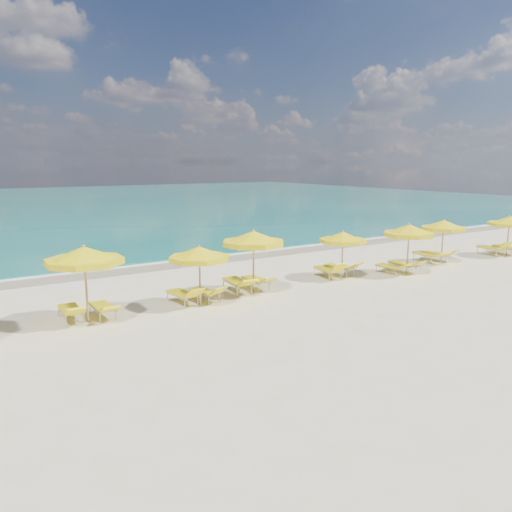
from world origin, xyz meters
TOP-DOWN VIEW (x-y plane):
  - ground_plane at (0.00, 0.00)m, footprint 120.00×120.00m
  - ocean at (0.00, 48.00)m, footprint 120.00×80.00m
  - wet_sand_band at (0.00, 7.40)m, footprint 120.00×2.60m
  - foam_line at (0.00, 8.20)m, footprint 120.00×1.20m
  - whitecap_near at (-6.00, 17.00)m, footprint 14.00×0.36m
  - whitecap_far at (8.00, 24.00)m, footprint 18.00×0.30m
  - umbrella_2 at (-7.10, 0.30)m, footprint 3.25×3.25m
  - umbrella_3 at (-3.30, -0.01)m, footprint 2.57×2.57m
  - umbrella_4 at (-0.78, 0.47)m, footprint 2.89×2.89m
  - umbrella_5 at (3.83, 0.52)m, footprint 2.06×2.06m
  - umbrella_6 at (6.71, -0.59)m, footprint 2.78×2.78m
  - umbrella_7 at (10.26, 0.27)m, footprint 2.59×2.59m
  - umbrella_8 at (14.85, -0.40)m, footprint 2.30×2.30m
  - lounger_2_left at (-7.54, 0.67)m, footprint 0.65×1.81m
  - lounger_2_right at (-6.58, 0.49)m, footprint 0.59×1.75m
  - lounger_3_left at (-3.72, 0.51)m, footprint 0.79×1.82m
  - lounger_3_right at (-2.85, 0.46)m, footprint 0.82×1.69m
  - lounger_4_left at (-1.25, 0.87)m, footprint 0.86×2.07m
  - lounger_4_right at (-0.32, 0.98)m, footprint 0.61×1.80m
  - lounger_5_left at (3.28, 0.80)m, footprint 0.85×1.84m
  - lounger_5_right at (4.19, 1.03)m, footprint 0.92×1.86m
  - lounger_6_left at (6.22, -0.05)m, footprint 0.68×1.69m
  - lounger_6_right at (7.10, -0.06)m, footprint 0.62×1.79m
  - lounger_7_left at (9.79, 0.72)m, footprint 1.02×2.14m
  - lounger_7_right at (10.70, 0.79)m, footprint 0.85×1.79m
  - lounger_8_left at (14.34, 0.16)m, footprint 0.88×1.88m
  - lounger_8_right at (15.32, -0.15)m, footprint 1.00×1.96m

SIDE VIEW (x-z plane):
  - ground_plane at x=0.00m, z-range 0.00..0.00m
  - ocean at x=0.00m, z-range -0.15..0.15m
  - wet_sand_band at x=0.00m, z-range -0.01..0.01m
  - foam_line at x=0.00m, z-range -0.01..0.01m
  - whitecap_near at x=-6.00m, z-range -0.03..0.03m
  - whitecap_far at x=8.00m, z-range -0.03..0.03m
  - lounger_6_left at x=6.22m, z-range -0.11..0.50m
  - lounger_3_right at x=-2.85m, z-range -0.15..0.55m
  - lounger_2_right at x=-6.58m, z-range -0.12..0.53m
  - lounger_7_right at x=10.70m, z-range -0.15..0.56m
  - lounger_6_right at x=7.10m, z-range -0.12..0.54m
  - lounger_4_right at x=-0.32m, z-range -0.12..0.54m
  - lounger_5_right at x=4.19m, z-range -0.14..0.57m
  - lounger_2_left at x=-7.54m, z-range -0.15..0.58m
  - lounger_3_left at x=-3.72m, z-range -0.18..0.62m
  - lounger_5_left at x=3.28m, z-range -0.21..0.66m
  - lounger_8_left at x=14.34m, z-range -0.21..0.67m
  - lounger_8_right at x=15.32m, z-range -0.21..0.68m
  - lounger_4_left at x=-1.25m, z-range -0.15..0.63m
  - lounger_7_left at x=9.79m, z-range -0.13..0.61m
  - umbrella_5 at x=3.83m, z-range 0.73..2.81m
  - umbrella_3 at x=-3.30m, z-range 0.76..2.93m
  - umbrella_8 at x=14.85m, z-range 0.77..2.96m
  - umbrella_7 at x=10.26m, z-range 0.78..2.98m
  - umbrella_6 at x=6.71m, z-range 0.82..3.14m
  - umbrella_4 at x=-0.78m, z-range 0.87..3.34m
  - umbrella_2 at x=-7.10m, z-range 0.87..3.35m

